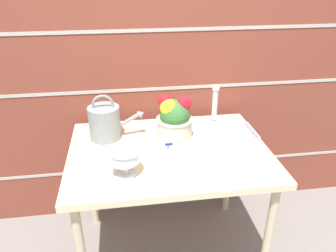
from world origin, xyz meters
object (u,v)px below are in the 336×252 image
watering_can (105,122)px  wire_tray (232,135)px  flower_planter (174,118)px  figurine_vase (168,151)px  crystal_pedestal_bowl (124,158)px  glass_decanter (213,132)px

watering_can → wire_tray: bearing=-7.8°
flower_planter → wire_tray: 0.35m
watering_can → figurine_vase: (0.31, -0.32, -0.02)m
crystal_pedestal_bowl → wire_tray: (0.61, 0.28, -0.08)m
glass_decanter → figurine_vase: (-0.24, -0.09, -0.04)m
watering_can → glass_decanter: 0.60m
crystal_pedestal_bowl → figurine_vase: size_ratio=0.81×
glass_decanter → wire_tray: glass_decanter is taller
figurine_vase → crystal_pedestal_bowl: bearing=-164.0°
crystal_pedestal_bowl → glass_decanter: bearing=18.1°
crystal_pedestal_bowl → flower_planter: flower_planter is taller
watering_can → glass_decanter: bearing=-22.8°
flower_planter → crystal_pedestal_bowl: bearing=-130.1°
flower_planter → figurine_vase: 0.29m
flower_planter → glass_decanter: (0.17, -0.19, 0.00)m
watering_can → flower_planter: 0.38m
watering_can → flower_planter: size_ratio=1.28×
watering_can → flower_planter: bearing=-6.2°
flower_planter → figurine_vase: flower_planter is taller
figurine_vase → wire_tray: (0.40, 0.22, -0.07)m
crystal_pedestal_bowl → figurine_vase: 0.22m
flower_planter → figurine_vase: (-0.07, -0.28, -0.04)m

